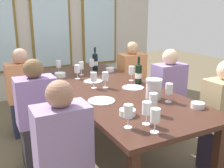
{
  "coord_description": "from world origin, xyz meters",
  "views": [
    {
      "loc": [
        -1.23,
        -2.43,
        1.54
      ],
      "look_at": [
        0.0,
        -0.06,
        0.79
      ],
      "focal_mm": 41.8,
      "sensor_mm": 36.0,
      "label": 1
    }
  ],
  "objects_px": {
    "tasting_bowl_2": "(127,112)",
    "seated_person_3": "(132,80)",
    "metal_pitcher": "(154,89)",
    "seated_person_4": "(63,160)",
    "wine_glass_7": "(77,69)",
    "white_plate_2": "(93,81)",
    "wine_glass_8": "(94,77)",
    "dining_table": "(109,93)",
    "wine_glass_4": "(106,77)",
    "wine_bottle_1": "(95,61)",
    "wine_glass_10": "(155,116)",
    "white_plate_1": "(133,88)",
    "seated_person_0": "(37,117)",
    "wine_glass_3": "(128,112)",
    "white_plate_0": "(101,101)",
    "wine_glass_2": "(153,100)",
    "seated_person_2": "(24,95)",
    "seated_person_5": "(221,120)",
    "wine_bottle_0": "(138,73)",
    "wine_glass_0": "(132,71)",
    "wine_glass_11": "(147,109)",
    "tasting_bowl_0": "(60,75)",
    "tasting_bowl_3": "(110,70)",
    "wine_glass_9": "(58,64)",
    "wine_glass_1": "(169,90)",
    "seated_person_1": "(168,96)",
    "tasting_bowl_1": "(198,105)"
  },
  "relations": [
    {
      "from": "tasting_bowl_2",
      "to": "seated_person_3",
      "type": "height_order",
      "value": "seated_person_3"
    },
    {
      "from": "metal_pitcher",
      "to": "seated_person_4",
      "type": "distance_m",
      "value": 1.07
    },
    {
      "from": "wine_glass_7",
      "to": "seated_person_3",
      "type": "relative_size",
      "value": 0.16
    },
    {
      "from": "white_plate_2",
      "to": "wine_glass_8",
      "type": "height_order",
      "value": "wine_glass_8"
    },
    {
      "from": "dining_table",
      "to": "wine_glass_4",
      "type": "height_order",
      "value": "wine_glass_4"
    },
    {
      "from": "seated_person_3",
      "to": "tasting_bowl_2",
      "type": "bearing_deg",
      "value": -122.69
    },
    {
      "from": "wine_bottle_1",
      "to": "wine_glass_10",
      "type": "bearing_deg",
      "value": -102.15
    },
    {
      "from": "white_plate_1",
      "to": "wine_glass_7",
      "type": "height_order",
      "value": "wine_glass_7"
    },
    {
      "from": "seated_person_0",
      "to": "wine_glass_10",
      "type": "bearing_deg",
      "value": -64.12
    },
    {
      "from": "wine_glass_7",
      "to": "seated_person_3",
      "type": "xyz_separation_m",
      "value": [
        0.97,
        0.31,
        -0.33
      ]
    },
    {
      "from": "wine_glass_8",
      "to": "seated_person_3",
      "type": "distance_m",
      "value": 1.27
    },
    {
      "from": "wine_glass_3",
      "to": "seated_person_3",
      "type": "height_order",
      "value": "seated_person_3"
    },
    {
      "from": "seated_person_3",
      "to": "white_plate_0",
      "type": "bearing_deg",
      "value": -131.72
    },
    {
      "from": "wine_glass_2",
      "to": "seated_person_0",
      "type": "distance_m",
      "value": 1.2
    },
    {
      "from": "wine_glass_3",
      "to": "wine_glass_4",
      "type": "relative_size",
      "value": 1.0
    },
    {
      "from": "wine_glass_4",
      "to": "seated_person_2",
      "type": "height_order",
      "value": "seated_person_2"
    },
    {
      "from": "tasting_bowl_2",
      "to": "seated_person_5",
      "type": "height_order",
      "value": "seated_person_5"
    },
    {
      "from": "dining_table",
      "to": "metal_pitcher",
      "type": "height_order",
      "value": "metal_pitcher"
    },
    {
      "from": "wine_glass_2",
      "to": "wine_glass_10",
      "type": "bearing_deg",
      "value": -123.72
    },
    {
      "from": "wine_bottle_0",
      "to": "wine_glass_0",
      "type": "xyz_separation_m",
      "value": [
        0.0,
        0.15,
        0.0
      ]
    },
    {
      "from": "wine_glass_3",
      "to": "seated_person_0",
      "type": "xyz_separation_m",
      "value": [
        -0.44,
        1.01,
        -0.33
      ]
    },
    {
      "from": "wine_glass_8",
      "to": "seated_person_3",
      "type": "bearing_deg",
      "value": 38.92
    },
    {
      "from": "metal_pitcher",
      "to": "seated_person_3",
      "type": "distance_m",
      "value": 1.5
    },
    {
      "from": "wine_glass_11",
      "to": "seated_person_3",
      "type": "distance_m",
      "value": 2.07
    },
    {
      "from": "white_plate_0",
      "to": "wine_glass_2",
      "type": "bearing_deg",
      "value": -62.6
    },
    {
      "from": "white_plate_1",
      "to": "wine_glass_4",
      "type": "relative_size",
      "value": 1.32
    },
    {
      "from": "tasting_bowl_0",
      "to": "seated_person_0",
      "type": "xyz_separation_m",
      "value": [
        -0.44,
        -0.65,
        -0.24
      ]
    },
    {
      "from": "metal_pitcher",
      "to": "tasting_bowl_3",
      "type": "xyz_separation_m",
      "value": [
        0.15,
        1.21,
        -0.07
      ]
    },
    {
      "from": "white_plate_1",
      "to": "wine_bottle_0",
      "type": "relative_size",
      "value": 0.74
    },
    {
      "from": "metal_pitcher",
      "to": "tasting_bowl_3",
      "type": "height_order",
      "value": "metal_pitcher"
    },
    {
      "from": "white_plate_0",
      "to": "tasting_bowl_2",
      "type": "xyz_separation_m",
      "value": [
        0.04,
        -0.39,
        0.02
      ]
    },
    {
      "from": "wine_glass_8",
      "to": "seated_person_0",
      "type": "relative_size",
      "value": 0.16
    },
    {
      "from": "wine_bottle_1",
      "to": "tasting_bowl_0",
      "type": "relative_size",
      "value": 2.38
    },
    {
      "from": "white_plate_1",
      "to": "tasting_bowl_0",
      "type": "distance_m",
      "value": 1.0
    },
    {
      "from": "white_plate_1",
      "to": "seated_person_5",
      "type": "relative_size",
      "value": 0.21
    },
    {
      "from": "metal_pitcher",
      "to": "wine_glass_3",
      "type": "distance_m",
      "value": 0.69
    },
    {
      "from": "wine_glass_11",
      "to": "wine_glass_9",
      "type": "bearing_deg",
      "value": 93.12
    },
    {
      "from": "seated_person_2",
      "to": "wine_glass_7",
      "type": "bearing_deg",
      "value": -29.29
    },
    {
      "from": "white_plate_1",
      "to": "wine_bottle_1",
      "type": "relative_size",
      "value": 0.71
    },
    {
      "from": "white_plate_2",
      "to": "seated_person_2",
      "type": "relative_size",
      "value": 0.2
    },
    {
      "from": "metal_pitcher",
      "to": "wine_glass_11",
      "type": "relative_size",
      "value": 1.09
    },
    {
      "from": "wine_bottle_1",
      "to": "seated_person_3",
      "type": "relative_size",
      "value": 0.29
    },
    {
      "from": "wine_glass_1",
      "to": "wine_glass_4",
      "type": "bearing_deg",
      "value": 115.06
    },
    {
      "from": "dining_table",
      "to": "seated_person_1",
      "type": "relative_size",
      "value": 2.25
    },
    {
      "from": "white_plate_1",
      "to": "wine_glass_10",
      "type": "relative_size",
      "value": 1.32
    },
    {
      "from": "seated_person_0",
      "to": "seated_person_1",
      "type": "xyz_separation_m",
      "value": [
        1.57,
        -0.08,
        0.0
      ]
    },
    {
      "from": "tasting_bowl_1",
      "to": "seated_person_3",
      "type": "relative_size",
      "value": 0.1
    },
    {
      "from": "dining_table",
      "to": "seated_person_4",
      "type": "bearing_deg",
      "value": -133.43
    },
    {
      "from": "seated_person_1",
      "to": "white_plate_1",
      "type": "bearing_deg",
      "value": -169.73
    },
    {
      "from": "dining_table",
      "to": "tasting_bowl_0",
      "type": "relative_size",
      "value": 18.46
    }
  ]
}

